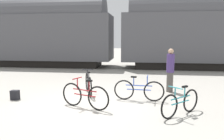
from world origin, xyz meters
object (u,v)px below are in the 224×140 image
at_px(bicycle_teal, 181,103).
at_px(bicycle_blue, 139,90).
at_px(person_in_purple, 170,70).
at_px(backpack, 15,95).
at_px(bicycle_black, 88,84).
at_px(freight_train, 117,30).
at_px(bicycle_maroon, 85,96).

bearing_deg(bicycle_teal, bicycle_blue, 131.52).
height_order(person_in_purple, backpack, person_in_purple).
bearing_deg(bicycle_teal, bicycle_black, 147.64).
bearing_deg(bicycle_blue, backpack, -173.96).
height_order(freight_train, bicycle_teal, freight_train).
distance_m(bicycle_blue, backpack, 4.46).
bearing_deg(backpack, person_in_purple, 18.79).
relative_size(freight_train, bicycle_blue, 28.48).
relative_size(bicycle_teal, backpack, 3.65).
distance_m(bicycle_blue, person_in_purple, 2.00).
bearing_deg(bicycle_blue, bicycle_black, 161.55).
distance_m(bicycle_maroon, bicycle_blue, 2.00).
bearing_deg(bicycle_maroon, freight_train, 90.27).
distance_m(freight_train, bicycle_blue, 9.27).
bearing_deg(freight_train, bicycle_maroon, -89.73).
relative_size(freight_train, person_in_purple, 28.40).
xyz_separation_m(freight_train, bicycle_teal, (2.93, -10.14, -2.42)).
height_order(bicycle_maroon, backpack, bicycle_maroon).
height_order(bicycle_blue, backpack, bicycle_blue).
distance_m(freight_train, backpack, 9.99).
xyz_separation_m(bicycle_black, backpack, (-2.45, -1.13, -0.23)).
height_order(freight_train, bicycle_black, freight_train).
bearing_deg(bicycle_maroon, bicycle_black, 99.77).
relative_size(freight_train, bicycle_black, 30.17).
xyz_separation_m(person_in_purple, backpack, (-5.68, -1.93, -0.74)).
distance_m(bicycle_teal, person_in_purple, 2.87).
relative_size(bicycle_black, person_in_purple, 0.94).
bearing_deg(backpack, bicycle_blue, 6.04).
height_order(bicycle_teal, person_in_purple, person_in_purple).
distance_m(freight_train, bicycle_black, 8.47).
xyz_separation_m(bicycle_maroon, bicycle_blue, (1.69, 1.08, -0.02)).
bearing_deg(bicycle_maroon, bicycle_blue, 32.55).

